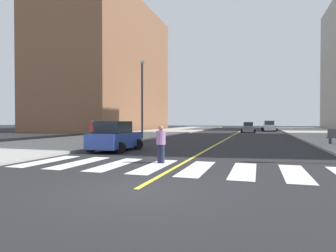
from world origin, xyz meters
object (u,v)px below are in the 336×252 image
Objects in this scene: car_blue_third at (115,137)px; street_lamp at (142,92)px; car_white_second at (269,126)px; pedestrian_crossing at (161,142)px; car_gray_nearest at (248,128)px; pedestrian_walking_west at (93,131)px.

street_lamp is (-2.60, 10.80, 3.90)m from car_blue_third.
street_lamp reaches higher than car_white_second.
pedestrian_crossing is 0.21× the size of street_lamp.
car_white_second is at bearing 101.84° from pedestrian_crossing.
car_gray_nearest is 0.92× the size of car_blue_third.
car_blue_third reaches higher than car_gray_nearest.
car_white_second is 2.47× the size of pedestrian_walking_west.
pedestrian_crossing is (-5.95, -43.67, 0.03)m from car_white_second.
street_lamp is at bearing 63.01° from car_white_second.
car_white_second is at bearing 75.36° from car_blue_third.
car_blue_third is 11.77m from street_lamp.
car_blue_third is (-10.44, -39.47, -0.02)m from car_white_second.
street_lamp is at bearing 134.88° from pedestrian_crossing.
pedestrian_crossing is at bearing 84.32° from car_gray_nearest.
car_gray_nearest is at bearing 77.95° from car_blue_third.
car_blue_third is 2.36× the size of pedestrian_walking_west.
pedestrian_crossing is at bearing 79.70° from car_white_second.
car_blue_third is (-7.03, -32.48, 0.08)m from car_gray_nearest.
car_white_second reaches higher than car_gray_nearest.
pedestrian_crossing is 17.03m from street_lamp.
pedestrian_walking_west is at bearing 136.72° from car_blue_third.
street_lamp is at bearing 64.34° from car_gray_nearest.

